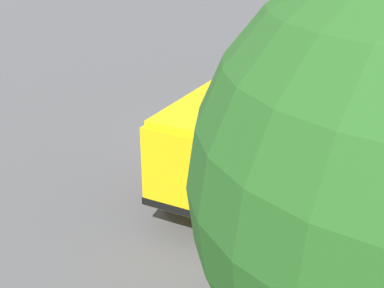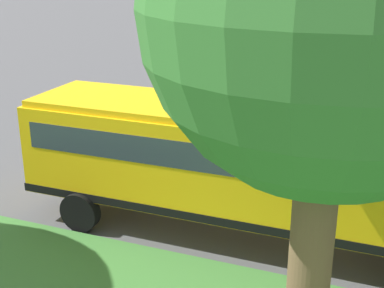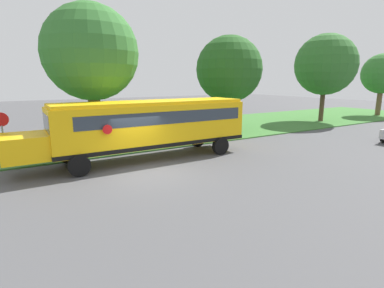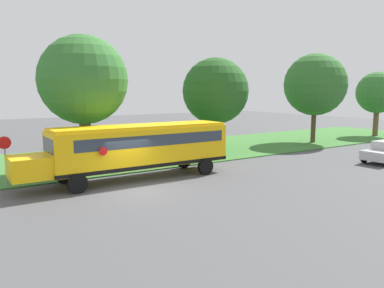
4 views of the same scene
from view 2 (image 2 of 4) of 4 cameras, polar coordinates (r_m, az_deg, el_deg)
name	(u,v)px [view 2 (image 2 of 4)]	position (r m, az deg, el deg)	size (l,w,h in m)	color
ground_plane	(313,201)	(15.31, 12.79, -5.95)	(120.00, 120.00, 0.00)	#4C4C4F
school_bus	(252,162)	(12.49, 6.41, -1.94)	(2.84, 12.42, 3.16)	yellow
oak_tree_beside_bus	(340,13)	(7.92, 15.48, 13.36)	(5.48, 5.48, 8.54)	brown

